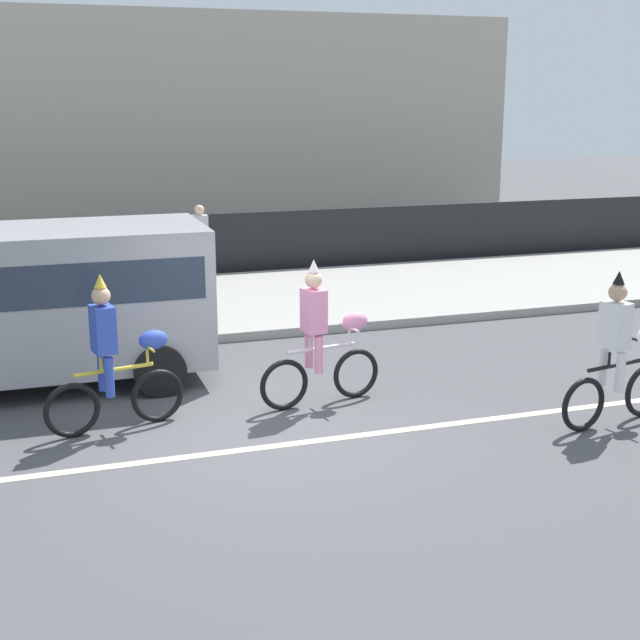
% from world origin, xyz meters
% --- Properties ---
extents(ground_plane, '(80.00, 80.00, 0.00)m').
position_xyz_m(ground_plane, '(0.00, 0.00, 0.00)').
color(ground_plane, '#4C4C4F').
extents(road_centre_line, '(36.00, 0.14, 0.01)m').
position_xyz_m(road_centre_line, '(0.00, -0.50, 0.00)').
color(road_centre_line, beige).
rests_on(road_centre_line, ground).
extents(sidewalk_curb, '(60.00, 5.00, 0.15)m').
position_xyz_m(sidewalk_curb, '(0.00, 6.50, 0.07)').
color(sidewalk_curb, '#9E9B93').
rests_on(sidewalk_curb, ground).
extents(fence_line, '(40.00, 0.08, 1.40)m').
position_xyz_m(fence_line, '(0.00, 9.40, 0.70)').
color(fence_line, black).
rests_on(fence_line, ground).
extents(building_backdrop, '(28.00, 8.00, 6.07)m').
position_xyz_m(building_backdrop, '(-2.92, 18.00, 3.04)').
color(building_backdrop, '#B2A899').
rests_on(building_backdrop, ground).
extents(parade_cyclist_cobalt, '(1.70, 0.55, 1.92)m').
position_xyz_m(parade_cyclist_cobalt, '(-1.61, 0.63, 0.84)').
color(parade_cyclist_cobalt, black).
rests_on(parade_cyclist_cobalt, ground).
extents(parade_cyclist_pink, '(1.71, 0.52, 1.92)m').
position_xyz_m(parade_cyclist_pink, '(1.02, 0.73, 0.84)').
color(parade_cyclist_pink, black).
rests_on(parade_cyclist_pink, ground).
extents(parade_cyclist_zebra, '(1.70, 0.54, 1.92)m').
position_xyz_m(parade_cyclist_zebra, '(4.19, -1.09, 0.84)').
color(parade_cyclist_zebra, black).
rests_on(parade_cyclist_zebra, ground).
extents(parked_van_grey, '(5.00, 2.22, 2.18)m').
position_xyz_m(parked_van_grey, '(-2.56, 2.70, 1.28)').
color(parked_van_grey, '#99999E').
rests_on(parked_van_grey, ground).
extents(pedestrian_onlooker, '(0.32, 0.20, 1.62)m').
position_xyz_m(pedestrian_onlooker, '(0.85, 8.05, 1.01)').
color(pedestrian_onlooker, '#33333D').
rests_on(pedestrian_onlooker, sidewalk_curb).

